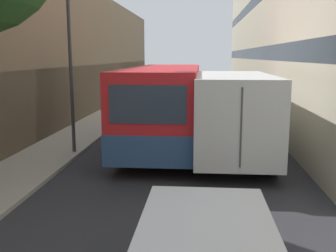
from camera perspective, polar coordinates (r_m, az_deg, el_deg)
ground_plane at (r=14.26m, az=1.46°, el=-3.84°), size 150.00×150.00×0.00m
sidewalk_left at (r=15.19m, az=-15.69°, el=-3.14°), size 2.17×60.00×0.11m
bus at (r=15.35m, az=-0.44°, el=3.24°), size 2.57×9.88×3.02m
box_truck at (r=13.99m, az=9.05°, el=2.25°), size 2.41×8.14×2.85m
street_lamp at (r=14.04m, az=-14.31°, el=16.70°), size 0.36×0.80×7.30m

